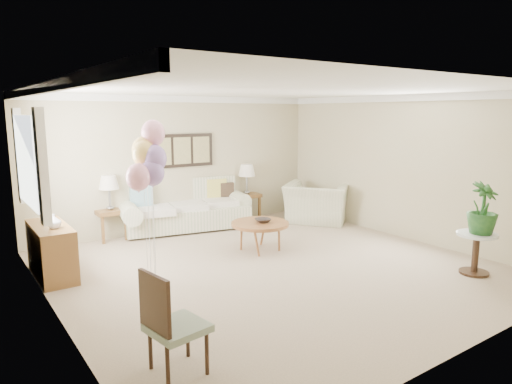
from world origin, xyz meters
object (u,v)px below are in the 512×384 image
(armchair, at_px, (317,203))
(coffee_table, at_px, (260,225))
(sofa, at_px, (185,209))
(accent_chair, at_px, (170,322))
(balloon_cluster, at_px, (148,158))

(armchair, bearing_deg, coffee_table, 77.94)
(sofa, height_order, armchair, sofa)
(sofa, xyz_separation_m, accent_chair, (-2.42, -4.61, 0.11))
(accent_chair, relative_size, balloon_cluster, 0.43)
(coffee_table, distance_m, armchair, 2.38)
(sofa, relative_size, armchair, 2.27)
(coffee_table, height_order, accent_chair, accent_chair)
(sofa, height_order, balloon_cluster, balloon_cluster)
(armchair, relative_size, accent_chair, 1.32)
(sofa, distance_m, coffee_table, 2.10)
(accent_chair, bearing_deg, sofa, 62.29)
(coffee_table, bearing_deg, sofa, 99.78)
(sofa, height_order, accent_chair, sofa)
(balloon_cluster, bearing_deg, coffee_table, 12.35)
(accent_chair, distance_m, balloon_cluster, 2.50)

